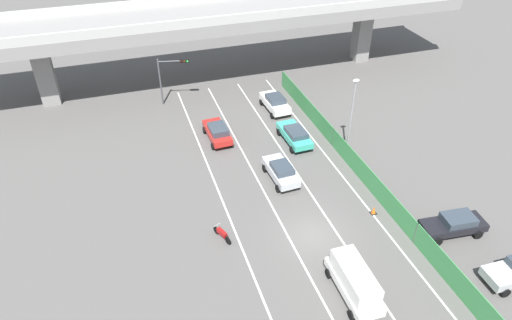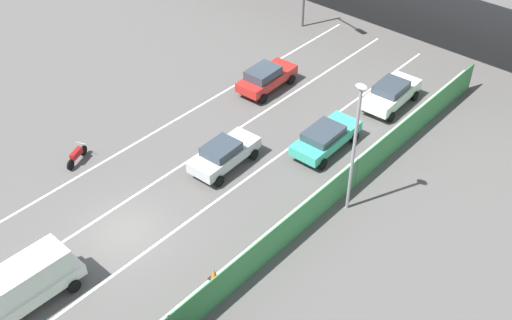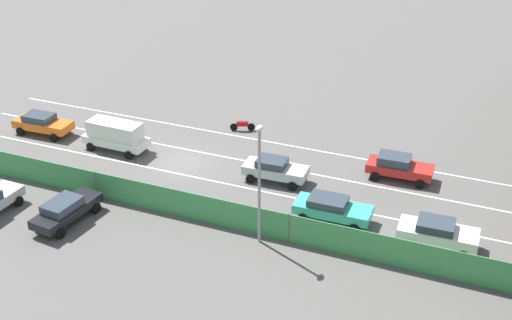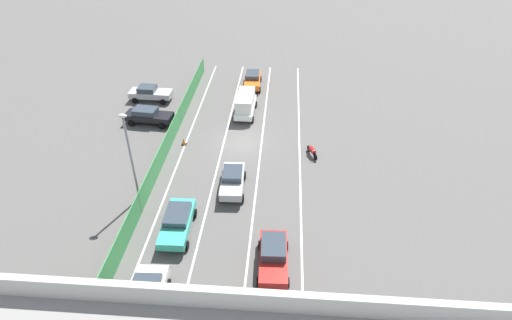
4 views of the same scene
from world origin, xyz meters
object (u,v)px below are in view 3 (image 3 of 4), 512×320
Objects in this scene: parked_sedan_dark at (66,209)px; street_lamp at (259,174)px; car_taxi_orange at (42,123)px; motorcycle at (243,125)px; car_sedan_red at (398,166)px; car_sedan_silver at (275,169)px; car_van_white at (115,134)px; traffic_cone at (156,196)px; car_taxi_teal at (332,208)px; car_sedan_white at (437,233)px.

parked_sedan_dark is 0.65× the size of street_lamp.
motorcycle is at bearing 114.49° from car_taxi_orange.
street_lamp is (-2.55, 11.54, 3.57)m from parked_sedan_dark.
car_taxi_orange reaches higher than motorcycle.
car_sedan_red reaches higher than motorcycle.
car_van_white is at bearing -89.35° from car_sedan_silver.
traffic_cone is at bearing 50.66° from car_van_white.
car_sedan_red is at bearing 100.32° from car_van_white.
car_sedan_silver is 0.59× the size of street_lamp.
parked_sedan_dark is at bearing -40.26° from traffic_cone.
car_sedan_silver reaches higher than car_taxi_orange.
car_taxi_orange is 22.31m from street_lamp.
traffic_cone is (5.30, 12.98, -0.60)m from car_taxi_orange.
motorcycle is at bearing -133.78° from car_taxi_teal.
motorcycle is at bearing 163.78° from parked_sedan_dark.
parked_sedan_dark reaches higher than car_taxi_orange.
car_sedan_silver is 6.82× the size of traffic_cone.
car_sedan_white is 8.00m from car_sedan_red.
car_sedan_red is 0.92× the size of parked_sedan_dark.
car_van_white is at bearing -100.15° from car_taxi_teal.
parked_sedan_dark is (9.42, 2.58, -0.36)m from car_van_white.
motorcycle is 0.25× the size of street_lamp.
street_lamp reaches higher than car_sedan_silver.
car_taxi_orange is 0.96× the size of parked_sedan_dark.
car_sedan_white is 11.85m from car_sedan_silver.
car_taxi_orange is 14.04m from traffic_cone.
traffic_cone is at bearing -79.71° from car_taxi_teal.
car_sedan_silver is (0.05, 19.12, -0.00)m from car_taxi_orange.
car_taxi_orange is 0.94× the size of car_van_white.
street_lamp is at bearing 27.14° from motorcycle.
car_sedan_silver is at bearing 38.69° from motorcycle.
motorcycle is (-6.37, 13.98, -0.43)m from car_taxi_orange.
parked_sedan_dark is at bearing -77.53° from street_lamp.
car_sedan_white reaches higher than car_sedan_silver.
car_sedan_white reaches higher than motorcycle.
car_sedan_silver is 8.10m from traffic_cone.
car_van_white is 7.67× the size of traffic_cone.
car_taxi_teal is 1.08× the size of car_sedan_silver.
car_sedan_silver is 0.91× the size of parked_sedan_dark.
car_van_white is 9.78m from parked_sedan_dark.
car_sedan_red is 12.52m from street_lamp.
car_taxi_orange is 1.04× the size of car_sedan_red.
car_sedan_red is (-3.44, 26.69, 0.03)m from car_taxi_orange.
street_lamp is at bearing 13.97° from car_sedan_silver.
street_lamp is (6.87, 14.11, 3.21)m from car_van_white.
parked_sedan_dark is at bearing 44.12° from car_taxi_orange.
street_lamp reaches higher than traffic_cone.
car_taxi_teal is at bearing -21.41° from car_sedan_red.
car_sedan_red is 0.60× the size of street_lamp.
car_taxi_teal is 0.98× the size of parked_sedan_dark.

